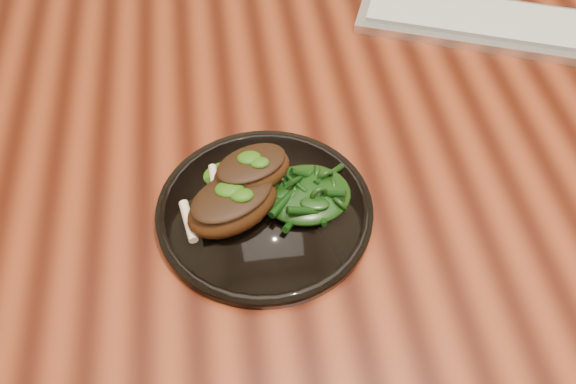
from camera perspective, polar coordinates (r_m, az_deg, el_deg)
The scene contains 7 objects.
desk at distance 0.96m, azimuth 11.98°, elevation 3.72°, with size 1.60×0.80×0.75m.
plate at distance 0.75m, azimuth -2.08°, elevation -1.68°, with size 0.25×0.25×0.02m.
lamb_chop_front at distance 0.72m, azimuth -4.99°, elevation -1.03°, with size 0.13×0.12×0.05m.
lamb_chop_back at distance 0.73m, azimuth -3.29°, elevation 1.95°, with size 0.11×0.09×0.04m.
herb_smear at distance 0.78m, azimuth -4.86°, elevation 1.58°, with size 0.07×0.05×0.00m, color #164006.
greens_heap at distance 0.74m, azimuth 1.66°, elevation 0.14°, with size 0.10×0.10×0.04m.
keyboard at distance 1.06m, azimuth 18.09°, elevation 14.04°, with size 0.44×0.28×0.02m.
Camera 1 is at (-0.28, -0.61, 1.35)m, focal length 40.00 mm.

